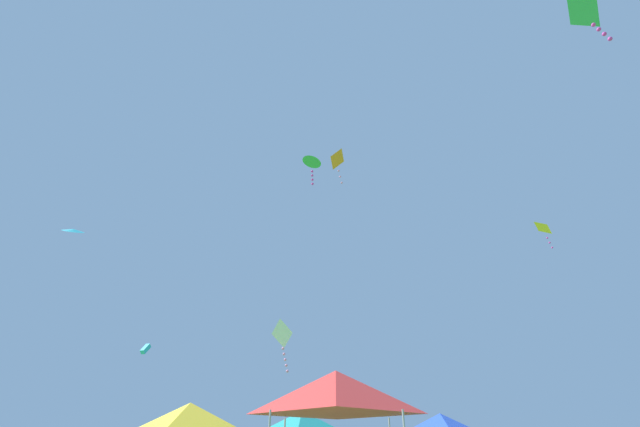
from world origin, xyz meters
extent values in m
pyramid|color=yellow|center=(-4.09, 8.59, 2.55)|extent=(2.80, 2.80, 0.90)
pyramid|color=teal|center=(-1.23, 13.68, 2.67)|extent=(2.93, 2.93, 0.94)
pyramid|color=blue|center=(3.95, 12.64, 2.52)|extent=(2.77, 2.77, 0.89)
pyramid|color=red|center=(0.16, 8.09, 3.22)|extent=(3.54, 3.54, 1.13)
cone|color=#2DB7CC|center=(-17.47, 20.07, 14.72)|extent=(1.76, 1.70, 0.81)
pyramid|color=yellow|center=(13.77, 20.24, 14.37)|extent=(0.92, 0.80, 0.65)
sphere|color=#D6389E|center=(13.76, 20.14, 13.57)|extent=(0.11, 0.11, 0.11)
sphere|color=#D6389E|center=(13.78, 20.05, 13.19)|extent=(0.11, 0.11, 0.11)
sphere|color=#D6389E|center=(13.79, 19.95, 12.81)|extent=(0.11, 0.11, 0.11)
pyramid|color=green|center=(12.78, 9.17, 20.69)|extent=(1.44, 1.43, 1.34)
sphere|color=#D6389E|center=(12.76, 9.03, 19.52)|extent=(0.19, 0.19, 0.19)
sphere|color=#D6389E|center=(12.80, 8.92, 19.04)|extent=(0.19, 0.19, 0.19)
sphere|color=#D6389E|center=(12.84, 8.81, 18.56)|extent=(0.19, 0.19, 0.19)
sphere|color=#D6389E|center=(12.88, 8.69, 18.08)|extent=(0.19, 0.19, 0.19)
cone|color=green|center=(-0.89, 12.93, 14.75)|extent=(1.15, 1.16, 0.38)
sphere|color=#D6389E|center=(-0.88, 12.85, 14.05)|extent=(0.12, 0.12, 0.12)
sphere|color=#D6389E|center=(-0.87, 12.78, 13.75)|extent=(0.12, 0.12, 0.12)
sphere|color=#D6389E|center=(-0.85, 12.71, 13.46)|extent=(0.12, 0.12, 0.12)
sphere|color=#D6389E|center=(-0.84, 12.63, 13.16)|extent=(0.12, 0.12, 0.12)
cube|color=#2DB7CC|center=(-14.76, 28.66, 8.62)|extent=(0.53, 0.91, 0.87)
pyramid|color=orange|center=(0.45, 20.79, 20.63)|extent=(1.24, 1.27, 0.92)
sphere|color=pink|center=(0.57, 20.82, 19.62)|extent=(0.15, 0.15, 0.15)
sphere|color=pink|center=(0.67, 20.89, 19.13)|extent=(0.15, 0.15, 0.15)
sphere|color=pink|center=(0.77, 20.95, 18.65)|extent=(0.15, 0.15, 0.15)
pyramid|color=white|center=(-3.49, 24.30, 8.67)|extent=(1.21, 1.18, 1.29)
sphere|color=pink|center=(-3.41, 24.22, 7.66)|extent=(0.18, 0.18, 0.18)
sphere|color=pink|center=(-3.32, 24.21, 7.30)|extent=(0.18, 0.18, 0.18)
sphere|color=pink|center=(-3.23, 24.19, 6.94)|extent=(0.18, 0.18, 0.18)
sphere|color=pink|center=(-3.14, 24.18, 6.58)|extent=(0.18, 0.18, 0.18)
sphere|color=pink|center=(-3.05, 24.16, 6.21)|extent=(0.18, 0.18, 0.18)
camera|label=1|loc=(0.21, -4.66, 1.84)|focal=23.67mm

